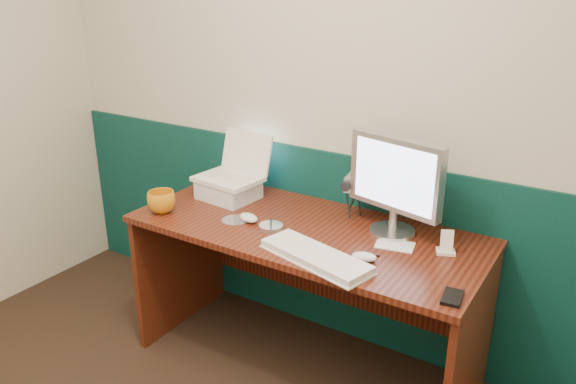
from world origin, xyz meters
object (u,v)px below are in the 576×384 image
Objects in this scene: desk at (305,300)px; monitor at (396,186)px; keyboard at (316,257)px; laptop at (227,157)px; camcorder at (354,195)px; mug at (162,202)px.

monitor is (0.35, 0.15, 0.60)m from desk.
monitor is 0.48m from keyboard.
monitor reaches higher than keyboard.
laptop reaches higher than camcorder.
keyboard is 3.58× the size of mug.
laptop is at bearing -178.79° from camcorder.
laptop is 0.66m from camcorder.
monitor reaches higher than camcorder.
camcorder reaches higher than desk.
monitor is 0.93× the size of keyboard.
mug is 0.64× the size of camcorder.
laptop is at bearing -162.50° from monitor.
camcorder is (0.12, 0.23, 0.48)m from desk.
desk is 0.50m from keyboard.
keyboard is (0.19, -0.25, 0.39)m from desk.
mug is at bearing -146.25° from monitor.
camcorder is (-0.07, 0.48, 0.09)m from keyboard.
mug is (-0.67, -0.21, 0.43)m from desk.
keyboard is at bearing -52.21° from desk.
monitor is 3.34× the size of mug.
monitor is (0.87, 0.05, 0.00)m from laptop.
keyboard is at bearing -2.27° from mug.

